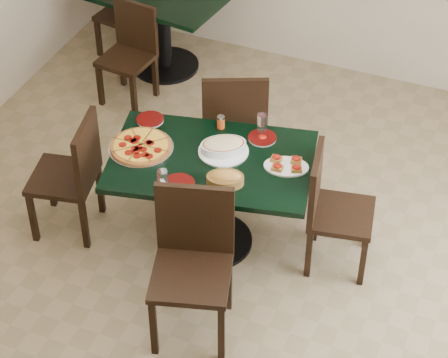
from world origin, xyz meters
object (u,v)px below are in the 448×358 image
at_px(back_table, 163,15).
at_px(chair_near, 193,255).
at_px(back_chair_near, 131,48).
at_px(bread_basket, 225,179).
at_px(bruschetta_platter, 286,165).
at_px(pepperoni_pizza, 141,146).
at_px(main_table, 211,180).
at_px(chair_far, 234,120).
at_px(back_chair_left, 127,11).
at_px(chair_right, 330,205).
at_px(lasagna_casserole, 223,146).
at_px(chair_left, 74,171).

xyz_separation_m(back_table, chair_near, (1.43, -2.58, 0.05)).
bearing_deg(back_chair_near, bread_basket, -40.48).
bearing_deg(chair_near, bruschetta_platter, 52.35).
bearing_deg(pepperoni_pizza, main_table, 9.14).
bearing_deg(bruschetta_platter, pepperoni_pizza, 176.68).
distance_m(back_table, chair_far, 1.67).
bearing_deg(chair_far, back_chair_left, -63.62).
bearing_deg(bread_basket, chair_near, -111.04).
height_order(chair_right, lasagna_casserole, chair_right).
height_order(chair_near, bruschetta_platter, chair_near).
bearing_deg(back_chair_near, pepperoni_pizza, -53.77).
bearing_deg(back_chair_left, main_table, 47.92).
xyz_separation_m(chair_near, chair_right, (0.61, 0.82, -0.07)).
height_order(back_table, back_chair_near, back_chair_near).
distance_m(back_chair_left, bruschetta_platter, 2.85).
relative_size(pepperoni_pizza, bruschetta_platter, 1.31).
relative_size(chair_left, pepperoni_pizza, 2.14).
bearing_deg(chair_far, main_table, 75.65).
xyz_separation_m(main_table, bread_basket, (0.18, -0.19, 0.22)).
distance_m(back_chair_near, bruschetta_platter, 2.24).
height_order(back_chair_left, bruschetta_platter, bruschetta_platter).
bearing_deg(chair_left, chair_near, 55.04).
distance_m(chair_near, back_chair_left, 3.22).
distance_m(back_chair_left, lasagna_casserole, 2.55).
xyz_separation_m(back_table, chair_left, (0.33, -2.11, -0.01)).
xyz_separation_m(back_chair_near, bruschetta_platter, (1.80, -1.30, 0.31)).
bearing_deg(chair_near, main_table, 87.89).
height_order(back_table, pepperoni_pizza, pepperoni_pizza).
bearing_deg(bread_basket, chair_far, 88.28).
bearing_deg(chair_right, main_table, 90.19).
relative_size(main_table, pepperoni_pizza, 3.38).
bearing_deg(chair_near, bread_basket, 72.93).
bearing_deg(back_table, pepperoni_pizza, -60.89).
xyz_separation_m(main_table, back_chair_near, (-1.32, 1.40, -0.10)).
height_order(chair_far, pepperoni_pizza, chair_far).
bearing_deg(main_table, chair_near, -88.19).
bearing_deg(chair_right, lasagna_casserole, 83.46).
height_order(main_table, bread_basket, bread_basket).
bearing_deg(chair_near, back_chair_near, 109.62).
distance_m(bread_basket, bruschetta_platter, 0.42).
bearing_deg(bruschetta_platter, back_chair_near, 130.23).
relative_size(chair_right, lasagna_casserole, 2.51).
bearing_deg(bruschetta_platter, back_table, 120.03).
height_order(chair_right, bruschetta_platter, chair_right).
distance_m(back_table, bread_basket, 2.55).
xyz_separation_m(back_chair_left, pepperoni_pizza, (1.18, -2.05, 0.33)).
bearing_deg(back_chair_left, chair_left, 26.41).
xyz_separation_m(back_chair_near, bread_basket, (1.49, -1.59, 0.32)).
height_order(chair_far, back_chair_left, chair_far).
distance_m(chair_far, chair_right, 1.04).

